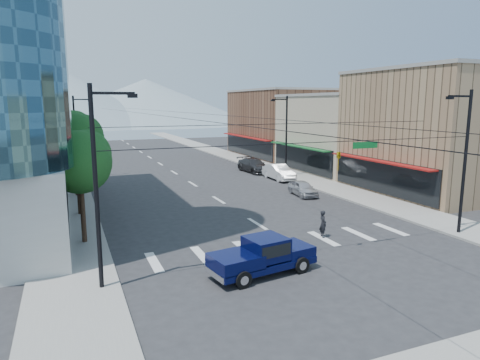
# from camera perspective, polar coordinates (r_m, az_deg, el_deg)

# --- Properties ---
(ground) EXTENTS (160.00, 160.00, 0.00)m
(ground) POSITION_cam_1_polar(r_m,az_deg,el_deg) (24.54, 8.24, -9.41)
(ground) COLOR #28282B
(ground) RESTS_ON ground
(sidewalk_left) EXTENTS (4.00, 120.00, 0.15)m
(sidewalk_left) POSITION_cam_1_polar(r_m,az_deg,el_deg) (60.40, -22.19, 1.71)
(sidewalk_left) COLOR gray
(sidewalk_left) RESTS_ON ground
(sidewalk_right) EXTENTS (4.00, 120.00, 0.15)m
(sidewalk_right) POSITION_cam_1_polar(r_m,az_deg,el_deg) (64.94, -0.52, 3.01)
(sidewalk_right) COLOR gray
(sidewalk_right) RESTS_ON ground
(shop_near) EXTENTS (12.00, 14.00, 11.00)m
(shop_near) POSITION_cam_1_polar(r_m,az_deg,el_deg) (43.75, 24.69, 5.74)
(shop_near) COLOR #8C6B4C
(shop_near) RESTS_ON ground
(shop_mid) EXTENTS (12.00, 14.00, 9.00)m
(shop_mid) POSITION_cam_1_polar(r_m,az_deg,el_deg) (54.34, 13.79, 6.01)
(shop_mid) COLOR tan
(shop_mid) RESTS_ON ground
(shop_far) EXTENTS (12.00, 18.00, 10.00)m
(shop_far) POSITION_cam_1_polar(r_m,az_deg,el_deg) (67.88, 5.81, 7.44)
(shop_far) COLOR brown
(shop_far) RESTS_ON ground
(clock_tower) EXTENTS (4.80, 4.80, 20.40)m
(clock_tower) POSITION_cam_1_polar(r_m,az_deg,el_deg) (82.02, -25.99, 10.89)
(clock_tower) COLOR #8C6B4C
(clock_tower) RESTS_ON ground
(mountain_left) EXTENTS (80.00, 80.00, 22.00)m
(mountain_left) POSITION_cam_1_polar(r_m,az_deg,el_deg) (169.90, -23.73, 10.29)
(mountain_left) COLOR gray
(mountain_left) RESTS_ON ground
(mountain_right) EXTENTS (90.00, 90.00, 18.00)m
(mountain_right) POSITION_cam_1_polar(r_m,az_deg,el_deg) (182.65, -12.42, 10.20)
(mountain_right) COLOR gray
(mountain_right) RESTS_ON ground
(tree_near) EXTENTS (3.65, 3.64, 6.71)m
(tree_near) POSITION_cam_1_polar(r_m,az_deg,el_deg) (26.15, -20.35, 2.54)
(tree_near) COLOR black
(tree_near) RESTS_ON ground
(tree_midnear) EXTENTS (4.09, 4.09, 7.52)m
(tree_midnear) POSITION_cam_1_polar(r_m,az_deg,el_deg) (33.06, -20.89, 5.03)
(tree_midnear) COLOR black
(tree_midnear) RESTS_ON ground
(tree_midfar) EXTENTS (3.65, 3.64, 6.71)m
(tree_midfar) POSITION_cam_1_polar(r_m,az_deg,el_deg) (40.08, -21.13, 4.94)
(tree_midfar) COLOR black
(tree_midfar) RESTS_ON ground
(tree_far) EXTENTS (4.09, 4.09, 7.52)m
(tree_far) POSITION_cam_1_polar(r_m,az_deg,el_deg) (47.03, -21.39, 6.33)
(tree_far) COLOR black
(tree_far) RESTS_ON ground
(signal_rig) EXTENTS (21.80, 0.20, 9.00)m
(signal_rig) POSITION_cam_1_polar(r_m,az_deg,el_deg) (22.66, 10.23, 1.04)
(signal_rig) COLOR black
(signal_rig) RESTS_ON ground
(lamp_pole_nw) EXTENTS (2.00, 0.25, 9.00)m
(lamp_pole_nw) POSITION_cam_1_polar(r_m,az_deg,el_deg) (49.97, -20.95, 5.80)
(lamp_pole_nw) COLOR black
(lamp_pole_nw) RESTS_ON ground
(lamp_pole_ne) EXTENTS (2.00, 0.25, 9.00)m
(lamp_pole_ne) POSITION_cam_1_polar(r_m,az_deg,el_deg) (47.65, 6.06, 6.23)
(lamp_pole_ne) COLOR black
(lamp_pole_ne) RESTS_ON ground
(pickup_truck) EXTENTS (5.60, 2.73, 1.82)m
(pickup_truck) POSITION_cam_1_polar(r_m,az_deg,el_deg) (20.99, 2.98, -9.99)
(pickup_truck) COLOR #080C3B
(pickup_truck) RESTS_ON ground
(pedestrian) EXTENTS (0.50, 0.68, 1.71)m
(pedestrian) POSITION_cam_1_polar(r_m,az_deg,el_deg) (26.96, 11.00, -5.77)
(pedestrian) COLOR black
(pedestrian) RESTS_ON ground
(parked_car_near) EXTENTS (1.97, 4.08, 1.34)m
(parked_car_near) POSITION_cam_1_polar(r_m,az_deg,el_deg) (38.78, 8.36, -1.10)
(parked_car_near) COLOR #ACABAF
(parked_car_near) RESTS_ON ground
(parked_car_mid) EXTENTS (1.76, 5.03, 1.66)m
(parked_car_mid) POSITION_cam_1_polar(r_m,az_deg,el_deg) (46.59, 5.21, 1.06)
(parked_car_mid) COLOR white
(parked_car_mid) RESTS_ON ground
(parked_car_far) EXTENTS (2.69, 5.81, 1.64)m
(parked_car_far) POSITION_cam_1_polar(r_m,az_deg,el_deg) (51.56, 1.87, 1.97)
(parked_car_far) COLOR #2F2E31
(parked_car_far) RESTS_ON ground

